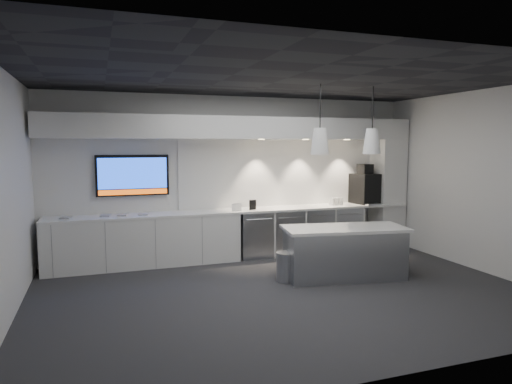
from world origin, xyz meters
name	(u,v)px	position (x,y,z in m)	size (l,w,h in m)	color
floor	(286,293)	(0.00, 0.00, 0.00)	(7.00, 7.00, 0.00)	#2C2C2F
ceiling	(288,78)	(0.00, 0.00, 3.00)	(7.00, 7.00, 0.00)	black
wall_back	(236,176)	(0.00, 2.50, 1.50)	(7.00, 7.00, 0.00)	white
wall_front	(399,214)	(0.00, -2.50, 1.50)	(7.00, 7.00, 0.00)	white
wall_left	(4,198)	(-3.50, 0.00, 1.50)	(7.00, 7.00, 0.00)	white
wall_right	(484,181)	(3.50, 0.00, 1.50)	(7.00, 7.00, 0.00)	white
back_counter	(241,211)	(0.00, 2.17, 0.88)	(6.80, 0.65, 0.04)	white
left_base_cabinets	(145,241)	(-1.75, 2.17, 0.43)	(3.30, 0.63, 0.86)	white
fridge_unit_a	(254,234)	(0.25, 2.17, 0.42)	(0.60, 0.61, 0.85)	#989BA0
fridge_unit_b	(284,232)	(0.88, 2.17, 0.42)	(0.60, 0.61, 0.85)	#989BA0
fridge_unit_c	(314,230)	(1.51, 2.17, 0.42)	(0.60, 0.61, 0.85)	#989BA0
fridge_unit_d	(342,228)	(2.14, 2.17, 0.42)	(0.60, 0.61, 0.85)	#989BA0
backsplash	(294,172)	(1.20, 2.48, 1.55)	(4.60, 0.03, 1.30)	white
soffit	(240,128)	(0.00, 2.20, 2.40)	(6.90, 0.60, 0.40)	white
column	(387,183)	(3.20, 2.20, 1.30)	(0.55, 0.55, 2.60)	white
wall_tv	(133,175)	(-1.90, 2.45, 1.56)	(1.25, 0.07, 0.72)	black
island	(344,252)	(1.16, 0.40, 0.41)	(2.02, 1.12, 0.81)	#989BA0
bin	(287,267)	(0.22, 0.52, 0.23)	(0.32, 0.32, 0.45)	#989BA0
coffee_machine	(365,187)	(2.66, 2.20, 1.23)	(0.51, 0.67, 0.80)	black
sign_black	(253,205)	(0.20, 2.09, 0.99)	(0.14, 0.02, 0.18)	black
sign_white	(237,207)	(-0.12, 2.05, 0.97)	(0.18, 0.02, 0.14)	white
cup_cluster	(336,201)	(2.00, 2.18, 0.97)	(0.26, 0.16, 0.14)	silver
tray_a	(66,218)	(-3.00, 2.12, 0.91)	(0.16, 0.16, 0.03)	#9F9F9F
tray_b	(105,216)	(-2.39, 2.17, 0.91)	(0.16, 0.16, 0.03)	#9F9F9F
tray_c	(123,215)	(-2.11, 2.13, 0.91)	(0.16, 0.16, 0.03)	#9F9F9F
tray_d	(143,214)	(-1.78, 2.09, 0.91)	(0.16, 0.16, 0.03)	#9F9F9F
pendant_left	(320,141)	(0.70, 0.40, 2.15)	(0.28, 0.28, 1.10)	white
pendant_right	(372,141)	(1.61, 0.40, 2.15)	(0.28, 0.28, 1.10)	white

